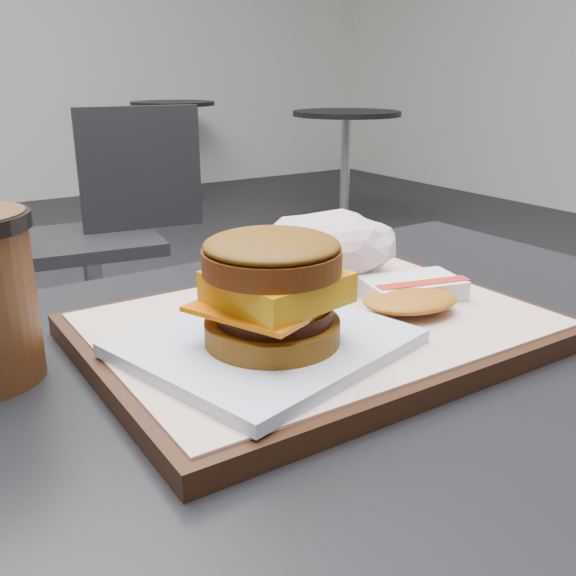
# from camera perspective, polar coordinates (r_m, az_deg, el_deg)

# --- Properties ---
(customer_table) EXTENTS (0.80, 0.60, 0.77)m
(customer_table) POSITION_cam_1_polar(r_m,az_deg,el_deg) (0.64, 5.51, -20.42)
(customer_table) COLOR #A5A5AA
(customer_table) RESTS_ON ground
(serving_tray) EXTENTS (0.38, 0.28, 0.02)m
(serving_tray) POSITION_cam_1_polar(r_m,az_deg,el_deg) (0.55, 2.70, -3.66)
(serving_tray) COLOR black
(serving_tray) RESTS_ON customer_table
(breakfast_sandwich) EXTENTS (0.23, 0.21, 0.09)m
(breakfast_sandwich) POSITION_cam_1_polar(r_m,az_deg,el_deg) (0.47, -1.55, -1.31)
(breakfast_sandwich) COLOR white
(breakfast_sandwich) RESTS_ON serving_tray
(hash_brown) EXTENTS (0.13, 0.11, 0.02)m
(hash_brown) POSITION_cam_1_polar(r_m,az_deg,el_deg) (0.59, 10.86, -0.47)
(hash_brown) COLOR silver
(hash_brown) RESTS_ON serving_tray
(crumpled_wrapper) EXTENTS (0.15, 0.12, 0.07)m
(crumpled_wrapper) POSITION_cam_1_polar(r_m,az_deg,el_deg) (0.64, 3.62, 3.70)
(crumpled_wrapper) COLOR white
(crumpled_wrapper) RESTS_ON serving_tray
(neighbor_chair) EXTENTS (0.63, 0.48, 0.88)m
(neighbor_chair) POSITION_cam_1_polar(r_m,az_deg,el_deg) (2.19, -15.63, 5.52)
(neighbor_chair) COLOR #99999E
(neighbor_chair) RESTS_ON ground
(bg_table_near) EXTENTS (0.66, 0.66, 0.75)m
(bg_table_near) POSITION_cam_1_polar(r_m,az_deg,el_deg) (4.08, 5.17, 12.78)
(bg_table_near) COLOR black
(bg_table_near) RESTS_ON ground
(bg_table_far) EXTENTS (0.66, 0.66, 0.75)m
(bg_table_far) POSITION_cam_1_polar(r_m,az_deg,el_deg) (5.34, -10.10, 14.00)
(bg_table_far) COLOR black
(bg_table_far) RESTS_ON ground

